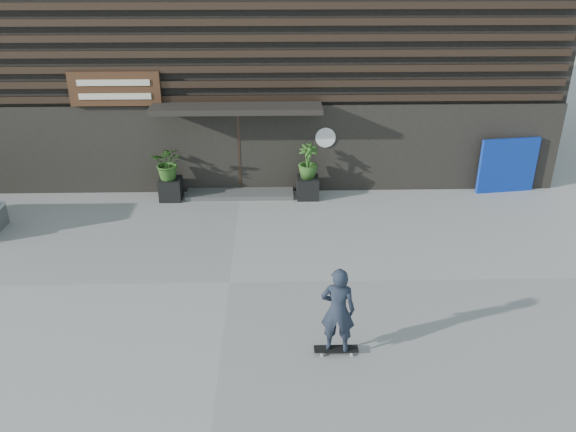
{
  "coord_description": "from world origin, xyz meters",
  "views": [
    {
      "loc": [
        0.99,
        -10.55,
        6.67
      ],
      "look_at": [
        1.27,
        0.94,
        1.1
      ],
      "focal_mm": 36.39,
      "sensor_mm": 36.0,
      "label": 1
    }
  ],
  "objects_px": {
    "blue_tarp": "(508,166)",
    "skateboarder": "(338,310)",
    "planter_pot_right": "(308,188)",
    "planter_pot_left": "(171,189)"
  },
  "relations": [
    {
      "from": "planter_pot_right",
      "to": "blue_tarp",
      "type": "relative_size",
      "value": 0.36
    },
    {
      "from": "planter_pot_right",
      "to": "blue_tarp",
      "type": "distance_m",
      "value": 5.69
    },
    {
      "from": "skateboarder",
      "to": "planter_pot_right",
      "type": "bearing_deg",
      "value": 91.16
    },
    {
      "from": "planter_pot_left",
      "to": "blue_tarp",
      "type": "distance_m",
      "value": 9.48
    },
    {
      "from": "planter_pot_left",
      "to": "blue_tarp",
      "type": "bearing_deg",
      "value": 1.82
    },
    {
      "from": "blue_tarp",
      "to": "skateboarder",
      "type": "xyz_separation_m",
      "value": [
        -5.52,
        -7.05,
        0.11
      ]
    },
    {
      "from": "planter_pot_right",
      "to": "skateboarder",
      "type": "bearing_deg",
      "value": -88.84
    },
    {
      "from": "blue_tarp",
      "to": "skateboarder",
      "type": "height_order",
      "value": "skateboarder"
    },
    {
      "from": "blue_tarp",
      "to": "skateboarder",
      "type": "relative_size",
      "value": 0.98
    },
    {
      "from": "planter_pot_left",
      "to": "skateboarder",
      "type": "height_order",
      "value": "skateboarder"
    }
  ]
}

